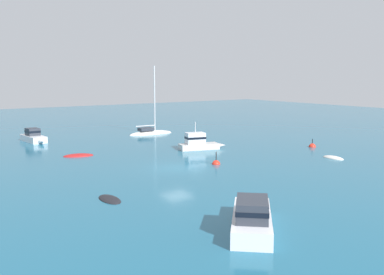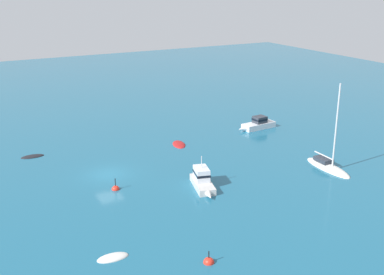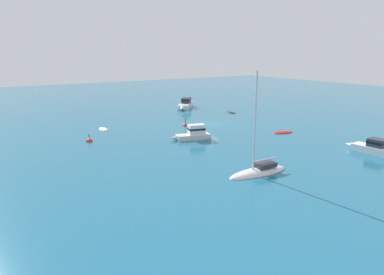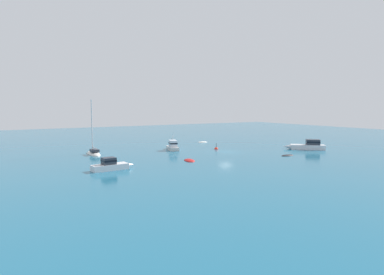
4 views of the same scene
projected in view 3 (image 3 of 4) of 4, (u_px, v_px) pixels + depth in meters
The scene contains 10 objects.
ground_plane at pixel (209, 124), 54.52m from camera, with size 160.00×160.00×0.00m, color #1E607F.
launch at pixel (194, 133), 44.87m from camera, with size 5.38×2.63×3.02m.
sloop at pixel (259, 171), 32.47m from camera, with size 6.41×2.04×9.72m.
motor_cruiser at pixel (185, 104), 69.56m from camera, with size 6.17×6.56×1.87m.
rib at pixel (103, 129), 50.56m from camera, with size 1.25×2.37×0.47m.
launch_1 at pixel (373, 148), 38.83m from camera, with size 2.05×5.78×1.63m.
tender at pixel (231, 113), 64.00m from camera, with size 1.23×2.56×0.38m.
skiff at pixel (283, 133), 48.48m from camera, with size 3.24×2.21×0.47m.
channel_buoy at pixel (185, 126), 52.98m from camera, with size 0.75×0.75×1.50m.
mooring_buoy at pixel (89, 141), 43.88m from camera, with size 0.79×0.79×1.30m.
Camera 3 is at (-31.07, -43.59, 10.85)m, focal length 33.44 mm.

